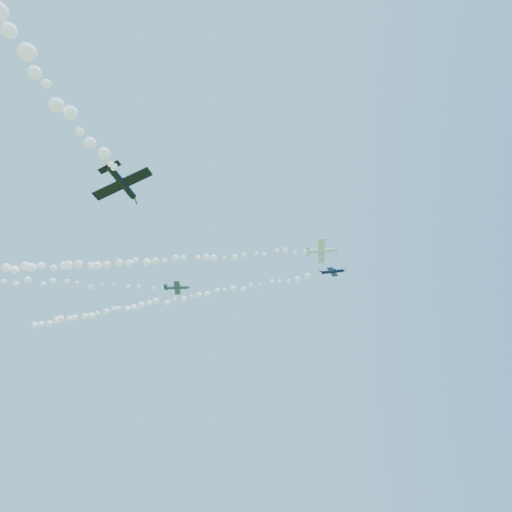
{
  "coord_description": "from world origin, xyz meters",
  "views": [
    {
      "loc": [
        3.2,
        -76.88,
        2.0
      ],
      "look_at": [
        2.58,
        -4.91,
        45.84
      ],
      "focal_mm": 30.0,
      "sensor_mm": 36.0,
      "label": 1
    }
  ],
  "objects_px": {
    "plane_white": "(321,251)",
    "plane_navy": "(332,272)",
    "plane_grey": "(177,288)",
    "plane_black": "(122,183)"
  },
  "relations": [
    {
      "from": "plane_navy",
      "to": "plane_grey",
      "type": "distance_m",
      "value": 36.05
    },
    {
      "from": "plane_white",
      "to": "plane_navy",
      "type": "xyz_separation_m",
      "value": [
        2.3,
        1.44,
        -4.52
      ]
    },
    {
      "from": "plane_white",
      "to": "plane_grey",
      "type": "xyz_separation_m",
      "value": [
        -33.09,
        8.3,
        -4.81
      ]
    },
    {
      "from": "plane_white",
      "to": "plane_black",
      "type": "bearing_deg",
      "value": -124.58
    },
    {
      "from": "plane_grey",
      "to": "plane_black",
      "type": "relative_size",
      "value": 0.88
    },
    {
      "from": "plane_white",
      "to": "plane_navy",
      "type": "height_order",
      "value": "plane_white"
    },
    {
      "from": "plane_black",
      "to": "plane_grey",
      "type": "bearing_deg",
      "value": 14.44
    },
    {
      "from": "plane_white",
      "to": "plane_grey",
      "type": "height_order",
      "value": "plane_white"
    },
    {
      "from": "plane_white",
      "to": "plane_navy",
      "type": "bearing_deg",
      "value": 37.19
    },
    {
      "from": "plane_navy",
      "to": "plane_black",
      "type": "xyz_separation_m",
      "value": [
        -34.02,
        -39.6,
        -8.74
      ]
    }
  ]
}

